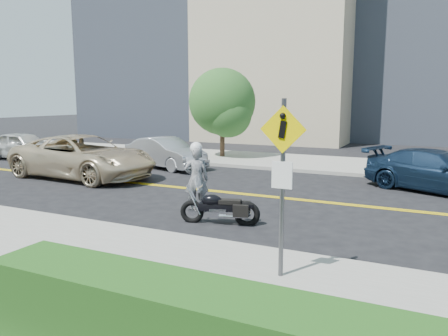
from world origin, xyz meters
TOP-DOWN VIEW (x-y plane):
  - ground_plane at (0.00, 0.00)m, footprint 120.00×120.00m
  - sidewalk_near at (0.00, -7.50)m, footprint 60.00×5.00m
  - sidewalk_far at (0.00, 7.50)m, footprint 60.00×5.00m
  - pedestrian_sign at (4.20, -6.31)m, footprint 0.78×0.08m
  - motorcyclist at (0.55, -2.72)m, footprint 0.81×0.73m
  - motorcycle at (1.65, -3.47)m, footprint 2.06×1.12m
  - suv at (-6.18, 0.02)m, footprint 6.34×3.22m
  - parked_car_white at (-12.89, 2.80)m, footprint 4.35×1.97m
  - parked_car_silver at (-4.61, 3.58)m, footprint 4.52×2.65m
  - parked_car_blue at (6.62, 3.21)m, footprint 5.28×3.71m
  - tree_far_a at (-3.60, 7.46)m, footprint 3.46×3.46m

SIDE VIEW (x-z plane):
  - ground_plane at x=0.00m, z-range 0.00..0.00m
  - sidewalk_near at x=0.00m, z-range 0.00..0.15m
  - sidewalk_far at x=0.00m, z-range 0.00..0.15m
  - motorcycle at x=1.65m, z-range 0.00..1.20m
  - parked_car_silver at x=-4.61m, z-range 0.00..1.41m
  - parked_car_blue at x=6.62m, z-range 0.00..1.42m
  - parked_car_white at x=-12.89m, z-range 0.00..1.45m
  - suv at x=-6.18m, z-range 0.00..1.72m
  - motorcyclist at x=0.55m, z-range 0.00..1.97m
  - pedestrian_sign at x=4.20m, z-range 0.46..3.46m
  - tree_far_a at x=-3.60m, z-range 0.63..5.36m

